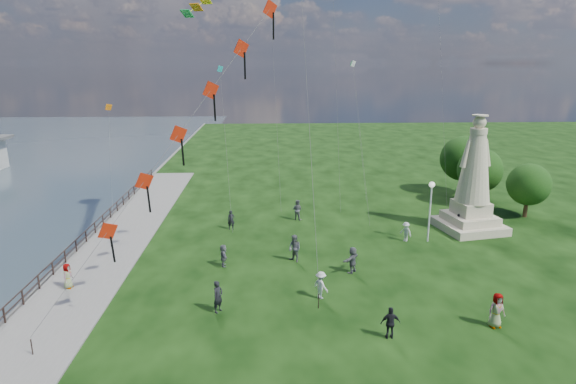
{
  "coord_description": "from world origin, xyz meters",
  "views": [
    {
      "loc": [
        -2.34,
        -21.5,
        13.41
      ],
      "look_at": [
        -1.0,
        8.0,
        5.5
      ],
      "focal_mm": 30.0,
      "sensor_mm": 36.0,
      "label": 1
    }
  ],
  "objects_px": {
    "person_8": "(406,232)",
    "person_11": "(352,260)",
    "person_3": "(391,323)",
    "person_10": "(68,277)",
    "person_6": "(231,220)",
    "person_1": "(295,249)",
    "person_9": "(458,223)",
    "person_4": "(497,310)",
    "person_0": "(218,297)",
    "lamppost": "(431,199)",
    "person_5": "(223,255)",
    "person_2": "(321,285)",
    "statue": "(473,188)",
    "person_7": "(297,210)"
  },
  "relations": [
    {
      "from": "person_1",
      "to": "person_8",
      "type": "xyz_separation_m",
      "value": [
        8.87,
        3.6,
        -0.2
      ]
    },
    {
      "from": "person_0",
      "to": "person_8",
      "type": "relative_size",
      "value": 1.2
    },
    {
      "from": "person_0",
      "to": "person_4",
      "type": "relative_size",
      "value": 0.97
    },
    {
      "from": "person_3",
      "to": "person_2",
      "type": "bearing_deg",
      "value": -55.15
    },
    {
      "from": "statue",
      "to": "person_11",
      "type": "relative_size",
      "value": 5.34
    },
    {
      "from": "person_1",
      "to": "person_9",
      "type": "height_order",
      "value": "person_1"
    },
    {
      "from": "person_4",
      "to": "person_5",
      "type": "height_order",
      "value": "person_4"
    },
    {
      "from": "person_6",
      "to": "person_11",
      "type": "bearing_deg",
      "value": -53.09
    },
    {
      "from": "person_3",
      "to": "person_10",
      "type": "bearing_deg",
      "value": -18.2
    },
    {
      "from": "lamppost",
      "to": "person_7",
      "type": "bearing_deg",
      "value": 149.01
    },
    {
      "from": "person_1",
      "to": "person_9",
      "type": "relative_size",
      "value": 1.25
    },
    {
      "from": "statue",
      "to": "person_0",
      "type": "bearing_deg",
      "value": -158.0
    },
    {
      "from": "person_5",
      "to": "person_6",
      "type": "distance_m",
      "value": 7.53
    },
    {
      "from": "person_8",
      "to": "person_9",
      "type": "relative_size",
      "value": 1.0
    },
    {
      "from": "lamppost",
      "to": "person_5",
      "type": "bearing_deg",
      "value": -165.54
    },
    {
      "from": "person_0",
      "to": "person_2",
      "type": "xyz_separation_m",
      "value": [
        5.88,
        1.35,
        -0.09
      ]
    },
    {
      "from": "person_6",
      "to": "person_8",
      "type": "relative_size",
      "value": 1.06
    },
    {
      "from": "person_5",
      "to": "person_8",
      "type": "relative_size",
      "value": 1.0
    },
    {
      "from": "person_6",
      "to": "person_2",
      "type": "bearing_deg",
      "value": -70.83
    },
    {
      "from": "person_10",
      "to": "person_8",
      "type": "bearing_deg",
      "value": -63.05
    },
    {
      "from": "person_5",
      "to": "person_9",
      "type": "distance_m",
      "value": 19.62
    },
    {
      "from": "person_10",
      "to": "person_7",
      "type": "bearing_deg",
      "value": -39.44
    },
    {
      "from": "person_2",
      "to": "person_3",
      "type": "relative_size",
      "value": 0.98
    },
    {
      "from": "person_1",
      "to": "person_7",
      "type": "relative_size",
      "value": 1.06
    },
    {
      "from": "statue",
      "to": "person_10",
      "type": "distance_m",
      "value": 30.72
    },
    {
      "from": "person_11",
      "to": "person_9",
      "type": "bearing_deg",
      "value": 167.17
    },
    {
      "from": "person_3",
      "to": "person_9",
      "type": "xyz_separation_m",
      "value": [
        9.53,
        15.46,
        -0.08
      ]
    },
    {
      "from": "person_3",
      "to": "person_9",
      "type": "height_order",
      "value": "person_3"
    },
    {
      "from": "person_3",
      "to": "person_6",
      "type": "distance_m",
      "value": 19.2
    },
    {
      "from": "person_9",
      "to": "person_4",
      "type": "bearing_deg",
      "value": -51.49
    },
    {
      "from": "person_0",
      "to": "person_4",
      "type": "bearing_deg",
      "value": -62.47
    },
    {
      "from": "person_1",
      "to": "person_4",
      "type": "height_order",
      "value": "person_1"
    },
    {
      "from": "person_0",
      "to": "person_3",
      "type": "distance_m",
      "value": 9.41
    },
    {
      "from": "person_5",
      "to": "person_11",
      "type": "bearing_deg",
      "value": -106.61
    },
    {
      "from": "person_8",
      "to": "person_11",
      "type": "distance_m",
      "value": 7.6
    },
    {
      "from": "person_6",
      "to": "person_7",
      "type": "height_order",
      "value": "person_7"
    },
    {
      "from": "person_1",
      "to": "person_10",
      "type": "xyz_separation_m",
      "value": [
        -14.09,
        -3.67,
        -0.18
      ]
    },
    {
      "from": "person_5",
      "to": "person_0",
      "type": "bearing_deg",
      "value": 174.9
    },
    {
      "from": "person_0",
      "to": "person_1",
      "type": "distance_m",
      "value": 8.28
    },
    {
      "from": "person_1",
      "to": "person_9",
      "type": "bearing_deg",
      "value": 69.47
    },
    {
      "from": "statue",
      "to": "person_4",
      "type": "relative_size",
      "value": 5.01
    },
    {
      "from": "person_4",
      "to": "person_7",
      "type": "bearing_deg",
      "value": 108.1
    },
    {
      "from": "person_4",
      "to": "person_9",
      "type": "height_order",
      "value": "person_4"
    },
    {
      "from": "person_2",
      "to": "person_4",
      "type": "relative_size",
      "value": 0.88
    },
    {
      "from": "person_4",
      "to": "person_11",
      "type": "distance_m",
      "value": 9.53
    },
    {
      "from": "person_1",
      "to": "person_3",
      "type": "bearing_deg",
      "value": -19.37
    },
    {
      "from": "person_1",
      "to": "person_10",
      "type": "bearing_deg",
      "value": -117.87
    },
    {
      "from": "statue",
      "to": "person_11",
      "type": "xyz_separation_m",
      "value": [
        -11.22,
        -8.0,
        -2.7
      ]
    },
    {
      "from": "statue",
      "to": "person_6",
      "type": "relative_size",
      "value": 5.82
    },
    {
      "from": "person_8",
      "to": "person_11",
      "type": "height_order",
      "value": "person_11"
    }
  ]
}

